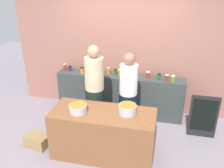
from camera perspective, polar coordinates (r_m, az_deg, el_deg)
ground at (r=4.78m, az=-0.96°, el=-13.26°), size 12.00×12.00×0.00m
storefront_wall at (r=5.38m, az=2.66°, el=9.16°), size 4.80×0.12×3.00m
display_shelf at (r=5.44m, az=1.77°, el=-2.48°), size 2.70×0.36×0.91m
prep_table at (r=4.30m, az=-1.98°, el=-11.26°), size 1.70×0.70×0.84m
preserve_jar_0 at (r=5.63m, az=-10.68°, el=3.88°), size 0.07×0.07×0.14m
preserve_jar_1 at (r=5.55m, az=-9.53°, el=3.53°), size 0.07×0.07×0.11m
preserve_jar_2 at (r=5.36m, az=-6.79°, el=3.09°), size 0.08×0.08×0.14m
preserve_jar_3 at (r=5.31m, az=-0.80°, el=3.07°), size 0.07×0.07×0.14m
preserve_jar_4 at (r=5.30m, az=0.75°, el=2.81°), size 0.07×0.07×0.11m
preserve_jar_5 at (r=5.26m, az=1.80°, el=2.70°), size 0.07×0.07×0.12m
preserve_jar_6 at (r=5.21m, az=4.41°, el=2.47°), size 0.07×0.07×0.13m
preserve_jar_7 at (r=5.15m, az=8.17°, el=2.09°), size 0.08×0.08×0.14m
preserve_jar_8 at (r=5.12m, az=10.62°, el=1.66°), size 0.07×0.07×0.13m
preserve_jar_9 at (r=5.08m, az=12.37°, el=1.36°), size 0.07×0.07×0.13m
preserve_jar_10 at (r=5.09m, az=13.69°, el=1.23°), size 0.08×0.08×0.13m
cooking_pot_left at (r=4.08m, az=-7.74°, el=-5.53°), size 0.28×0.28×0.14m
cooking_pot_center at (r=4.01m, az=3.53°, el=-5.71°), size 0.29×0.29×0.16m
wooden_spoon at (r=3.86m, az=7.04°, el=-8.39°), size 0.12×0.29×0.02m
cook_with_tongs at (r=4.62m, az=-3.90°, el=-2.79°), size 0.35×0.35×1.78m
cook_in_cap at (r=4.60m, az=3.66°, el=-3.70°), size 0.33×0.33×1.66m
bread_crate at (r=4.85m, az=-16.60°, el=-12.24°), size 0.47×0.36×0.22m
chalkboard_sign at (r=5.01m, az=20.04°, el=-7.00°), size 0.51×0.05×0.86m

